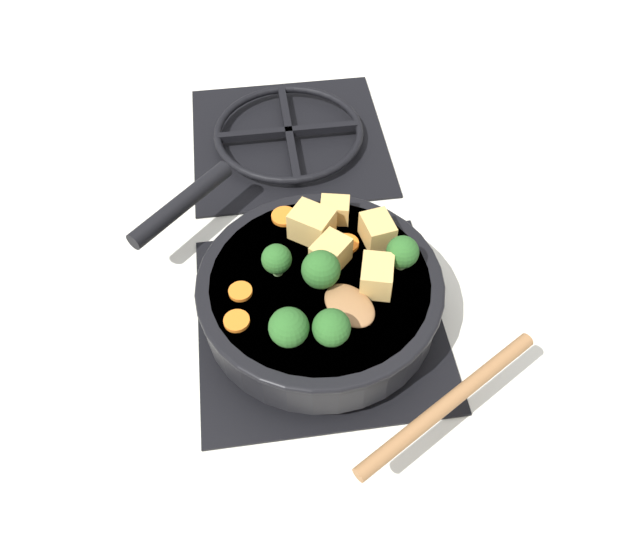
# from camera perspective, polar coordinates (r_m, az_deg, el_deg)

# --- Properties ---
(ground_plane) EXTENTS (2.40, 2.40, 0.00)m
(ground_plane) POSITION_cam_1_polar(r_m,az_deg,el_deg) (0.80, 0.00, -3.81)
(ground_plane) COLOR silver
(front_burner_grate) EXTENTS (0.31, 0.31, 0.03)m
(front_burner_grate) POSITION_cam_1_polar(r_m,az_deg,el_deg) (0.79, 0.00, -3.32)
(front_burner_grate) COLOR black
(front_burner_grate) RESTS_ON ground_plane
(rear_burner_grate) EXTENTS (0.31, 0.31, 0.03)m
(rear_burner_grate) POSITION_cam_1_polar(r_m,az_deg,el_deg) (1.04, -2.86, 13.04)
(rear_burner_grate) COLOR black
(rear_burner_grate) RESTS_ON ground_plane
(skillet_pan) EXTENTS (0.38, 0.38, 0.06)m
(skillet_pan) POSITION_cam_1_polar(r_m,az_deg,el_deg) (0.76, -0.15, -1.16)
(skillet_pan) COLOR black
(skillet_pan) RESTS_ON front_burner_grate
(wooden_spoon) EXTENTS (0.22, 0.24, 0.02)m
(wooden_spoon) POSITION_cam_1_polar(r_m,az_deg,el_deg) (0.67, 7.67, -7.13)
(wooden_spoon) COLOR olive
(wooden_spoon) RESTS_ON skillet_pan
(tofu_cube_center_large) EXTENTS (0.05, 0.05, 0.04)m
(tofu_cube_center_large) POSITION_cam_1_polar(r_m,az_deg,el_deg) (0.72, 5.21, 0.37)
(tofu_cube_center_large) COLOR tan
(tofu_cube_center_large) RESTS_ON skillet_pan
(tofu_cube_near_handle) EXTENTS (0.04, 0.04, 0.03)m
(tofu_cube_near_handle) POSITION_cam_1_polar(r_m,az_deg,el_deg) (0.79, 1.36, 6.41)
(tofu_cube_near_handle) COLOR tan
(tofu_cube_near_handle) RESTS_ON skillet_pan
(tofu_cube_east_chunk) EXTENTS (0.04, 0.05, 0.03)m
(tofu_cube_east_chunk) POSITION_cam_1_polar(r_m,az_deg,el_deg) (0.76, 5.26, 4.52)
(tofu_cube_east_chunk) COLOR tan
(tofu_cube_east_chunk) RESTS_ON skillet_pan
(tofu_cube_west_chunk) EXTENTS (0.05, 0.05, 0.03)m
(tofu_cube_west_chunk) POSITION_cam_1_polar(r_m,az_deg,el_deg) (0.74, 0.99, 2.47)
(tofu_cube_west_chunk) COLOR tan
(tofu_cube_west_chunk) RESTS_ON skillet_pan
(tofu_cube_back_piece) EXTENTS (0.06, 0.06, 0.04)m
(tofu_cube_back_piece) POSITION_cam_1_polar(r_m,az_deg,el_deg) (0.76, -1.09, 5.06)
(tofu_cube_back_piece) COLOR tan
(tofu_cube_back_piece) RESTS_ON skillet_pan
(broccoli_floret_near_spoon) EXTENTS (0.04, 0.04, 0.04)m
(broccoli_floret_near_spoon) POSITION_cam_1_polar(r_m,az_deg,el_deg) (0.72, -3.99, 1.89)
(broccoli_floret_near_spoon) COLOR #709956
(broccoli_floret_near_spoon) RESTS_ON skillet_pan
(broccoli_floret_center_top) EXTENTS (0.04, 0.04, 0.05)m
(broccoli_floret_center_top) POSITION_cam_1_polar(r_m,az_deg,el_deg) (0.66, -2.87, -4.37)
(broccoli_floret_center_top) COLOR #709956
(broccoli_floret_center_top) RESTS_ON skillet_pan
(broccoli_floret_east_rim) EXTENTS (0.04, 0.04, 0.05)m
(broccoli_floret_east_rim) POSITION_cam_1_polar(r_m,az_deg,el_deg) (0.66, 0.68, -4.44)
(broccoli_floret_east_rim) COLOR #709956
(broccoli_floret_east_rim) RESTS_ON skillet_pan
(broccoli_floret_west_rim) EXTENTS (0.04, 0.04, 0.05)m
(broccoli_floret_west_rim) POSITION_cam_1_polar(r_m,az_deg,el_deg) (0.73, 7.55, 2.52)
(broccoli_floret_west_rim) COLOR #709956
(broccoli_floret_west_rim) RESTS_ON skillet_pan
(broccoli_floret_north_edge) EXTENTS (0.05, 0.05, 0.05)m
(broccoli_floret_north_edge) POSITION_cam_1_polar(r_m,az_deg,el_deg) (0.71, -0.16, 0.91)
(broccoli_floret_north_edge) COLOR #709956
(broccoli_floret_north_edge) RESTS_ON skillet_pan
(carrot_slice_orange_thin) EXTENTS (0.03, 0.03, 0.01)m
(carrot_slice_orange_thin) POSITION_cam_1_polar(r_m,az_deg,el_deg) (0.73, -7.29, -1.05)
(carrot_slice_orange_thin) COLOR orange
(carrot_slice_orange_thin) RESTS_ON skillet_pan
(carrot_slice_near_center) EXTENTS (0.03, 0.03, 0.01)m
(carrot_slice_near_center) POSITION_cam_1_polar(r_m,az_deg,el_deg) (0.77, 2.46, 3.35)
(carrot_slice_near_center) COLOR orange
(carrot_slice_near_center) RESTS_ON skillet_pan
(carrot_slice_edge_slice) EXTENTS (0.03, 0.03, 0.01)m
(carrot_slice_edge_slice) POSITION_cam_1_polar(r_m,az_deg,el_deg) (0.80, -3.29, 5.82)
(carrot_slice_edge_slice) COLOR orange
(carrot_slice_edge_slice) RESTS_ON skillet_pan
(carrot_slice_under_broccoli) EXTENTS (0.03, 0.03, 0.01)m
(carrot_slice_under_broccoli) POSITION_cam_1_polar(r_m,az_deg,el_deg) (0.70, -7.63, -3.73)
(carrot_slice_under_broccoli) COLOR orange
(carrot_slice_under_broccoli) RESTS_ON skillet_pan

